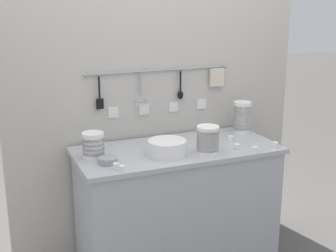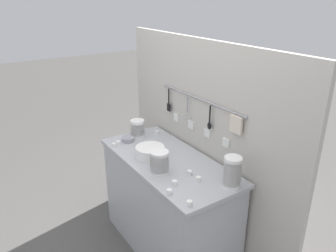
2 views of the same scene
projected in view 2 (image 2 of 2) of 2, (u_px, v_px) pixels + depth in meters
ground_plane at (168, 246)px, 3.02m from camera, size 20.00×20.00×0.00m
counter at (168, 205)px, 2.85m from camera, size 1.33×0.61×0.90m
back_wall at (200, 147)px, 2.85m from camera, size 2.13×0.11×1.84m
bowl_stack_nested_right at (159, 162)px, 2.46m from camera, size 0.14×0.14×0.18m
bowl_stack_tall_left at (232, 172)px, 2.27m from camera, size 0.12×0.12×0.23m
bowl_stack_short_front at (138, 128)px, 3.08m from camera, size 0.13×0.13×0.16m
plate_stack at (150, 152)px, 2.70m from camera, size 0.24×0.24×0.10m
steel_mixing_bowl at (128, 139)px, 3.00m from camera, size 0.12×0.12×0.04m
cup_beside_plates at (114, 145)px, 2.89m from camera, size 0.04×0.04×0.04m
cup_edge_near at (198, 179)px, 2.36m from camera, size 0.04×0.04×0.04m
cup_front_right at (189, 173)px, 2.45m from camera, size 0.04×0.04×0.04m
cup_edge_far at (118, 143)px, 2.93m from camera, size 0.04×0.04×0.04m
cup_by_caddy at (189, 203)px, 2.09m from camera, size 0.04×0.04×0.04m
cup_front_left at (169, 192)px, 2.21m from camera, size 0.04×0.04×0.04m
cup_back_right at (175, 183)px, 2.32m from camera, size 0.04×0.04×0.04m
cup_centre at (157, 133)px, 3.15m from camera, size 0.04×0.04×0.04m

